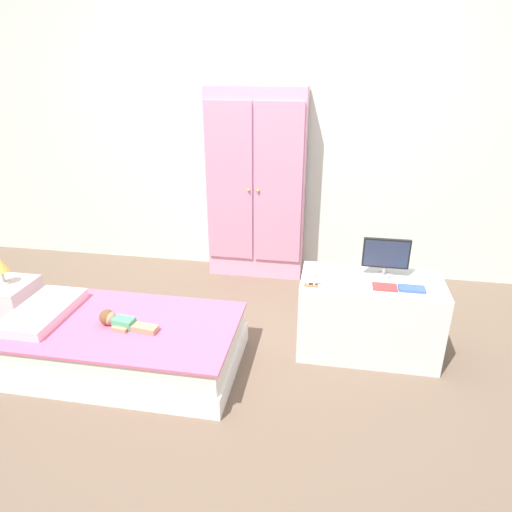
{
  "coord_description": "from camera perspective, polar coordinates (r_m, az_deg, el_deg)",
  "views": [
    {
      "loc": [
        0.61,
        -2.35,
        1.81
      ],
      "look_at": [
        0.12,
        0.41,
        0.6
      ],
      "focal_mm": 31.79,
      "sensor_mm": 36.0,
      "label": 1
    }
  ],
  "objects": [
    {
      "name": "wardrobe",
      "position": [
        3.94,
        0.02,
        8.8
      ],
      "size": [
        0.83,
        0.28,
        1.63
      ],
      "color": "#E599BC",
      "rests_on": "ground_plane"
    },
    {
      "name": "tv_stand",
      "position": [
        3.09,
        13.95,
        -7.36
      ],
      "size": [
        0.9,
        0.44,
        0.53
      ],
      "primitive_type": "cube",
      "color": "silver",
      "rests_on": "ground_plane"
    },
    {
      "name": "book_blue",
      "position": [
        2.91,
        19.02,
        -3.92
      ],
      "size": [
        0.16,
        0.09,
        0.02
      ],
      "primitive_type": "cube",
      "color": "blue",
      "rests_on": "tv_stand"
    },
    {
      "name": "rocking_horse_toy",
      "position": [
        2.8,
        7.1,
        -2.96
      ],
      "size": [
        0.08,
        0.04,
        0.1
      ],
      "color": "#8E6642",
      "rests_on": "tv_stand"
    },
    {
      "name": "nightstand",
      "position": [
        3.75,
        -28.52,
        -5.5
      ],
      "size": [
        0.34,
        0.34,
        0.36
      ],
      "primitive_type": "cube",
      "color": "silver",
      "rests_on": "ground_plane"
    },
    {
      "name": "bed",
      "position": [
        3.07,
        -16.25,
        -10.54
      ],
      "size": [
        1.46,
        0.8,
        0.3
      ],
      "color": "white",
      "rests_on": "ground_plane"
    },
    {
      "name": "pillow",
      "position": [
        3.23,
        -25.21,
        -6.31
      ],
      "size": [
        0.31,
        0.57,
        0.06
      ],
      "primitive_type": "cube",
      "color": "silver",
      "rests_on": "bed"
    },
    {
      "name": "tv_monitor",
      "position": [
        2.98,
        16.04,
        0.13
      ],
      "size": [
        0.29,
        0.1,
        0.25
      ],
      "color": "#99999E",
      "rests_on": "tv_stand"
    },
    {
      "name": "table_lamp",
      "position": [
        3.62,
        -29.47,
        -1.08
      ],
      "size": [
        0.11,
        0.11,
        0.2
      ],
      "color": "#B7B2AD",
      "rests_on": "nightstand"
    },
    {
      "name": "doll",
      "position": [
        2.95,
        -17.02,
        -7.78
      ],
      "size": [
        0.39,
        0.14,
        0.1
      ],
      "color": "#4CA375",
      "rests_on": "bed"
    },
    {
      "name": "book_red",
      "position": [
        2.88,
        15.9,
        -3.78
      ],
      "size": [
        0.15,
        0.1,
        0.01
      ],
      "primitive_type": "cube",
      "color": "#CC3838",
      "rests_on": "tv_stand"
    },
    {
      "name": "back_wall",
      "position": [
        4.0,
        1.22,
        16.77
      ],
      "size": [
        6.4,
        0.05,
        2.7
      ],
      "primitive_type": "cube",
      "color": "silver",
      "rests_on": "ground_plane"
    },
    {
      "name": "ground_plane",
      "position": [
        3.04,
        -3.72,
        -13.54
      ],
      "size": [
        10.0,
        10.0,
        0.02
      ],
      "primitive_type": "cube",
      "color": "brown"
    }
  ]
}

